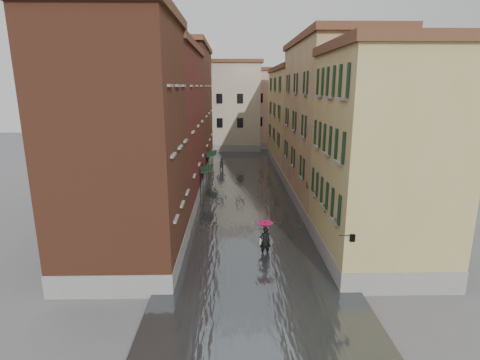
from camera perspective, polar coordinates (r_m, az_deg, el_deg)
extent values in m
plane|color=slate|center=(24.00, 1.67, -9.87)|extent=(120.00, 120.00, 0.00)
cube|color=#44494B|center=(36.23, 0.68, -1.34)|extent=(10.00, 60.00, 0.20)
cube|color=brown|center=(21.00, -17.42, 4.56)|extent=(6.00, 8.00, 13.00)
cube|color=#5A261C|center=(31.65, -11.94, 7.46)|extent=(6.00, 14.00, 12.50)
cube|color=brown|center=(46.36, -8.57, 10.56)|extent=(6.00, 16.00, 14.00)
cube|color=tan|center=(21.87, 20.72, 2.65)|extent=(6.00, 8.00, 11.50)
cube|color=tan|center=(32.12, 13.65, 7.91)|extent=(6.00, 14.00, 13.00)
cube|color=tan|center=(46.79, 8.97, 9.04)|extent=(6.00, 16.00, 11.50)
cube|color=beige|center=(60.02, -3.00, 10.99)|extent=(12.00, 9.00, 13.00)
cube|color=tan|center=(62.43, 5.50, 10.61)|extent=(10.00, 9.00, 12.00)
cube|color=black|center=(33.79, -5.07, 1.75)|extent=(1.09, 2.78, 0.31)
cylinder|color=black|center=(32.75, -6.05, -0.74)|extent=(0.06, 0.06, 2.80)
cylinder|color=black|center=(35.44, -5.69, 0.41)|extent=(0.06, 0.06, 2.80)
cube|color=black|center=(41.35, -4.36, 4.04)|extent=(1.09, 3.21, 0.31)
cylinder|color=black|center=(40.03, -5.17, 2.01)|extent=(0.06, 0.06, 2.80)
cylinder|color=black|center=(43.16, -4.89, 2.91)|extent=(0.06, 0.06, 2.80)
cylinder|color=black|center=(18.00, 15.83, -8.14)|extent=(0.60, 0.05, 0.05)
cube|color=black|center=(18.13, 16.73, -8.39)|extent=(0.22, 0.22, 0.35)
cube|color=beige|center=(18.13, 16.73, -8.39)|extent=(0.14, 0.14, 0.24)
cube|color=brown|center=(19.27, 14.83, -6.42)|extent=(0.22, 0.85, 0.18)
imported|color=#265926|center=(19.13, 14.91, -5.24)|extent=(0.59, 0.51, 0.66)
cube|color=brown|center=(21.39, 13.16, -4.25)|extent=(0.22, 0.85, 0.18)
imported|color=#265926|center=(21.27, 13.22, -3.18)|extent=(0.59, 0.51, 0.66)
cube|color=brown|center=(23.96, 11.56, -2.18)|extent=(0.22, 0.85, 0.18)
imported|color=#265926|center=(23.85, 11.61, -1.21)|extent=(0.59, 0.51, 0.66)
cube|color=brown|center=(26.07, 10.51, -0.80)|extent=(0.22, 0.85, 0.18)
imported|color=#265926|center=(25.97, 10.55, 0.10)|extent=(0.59, 0.51, 0.66)
cube|color=brown|center=(28.30, 9.57, 0.42)|extent=(0.22, 0.85, 0.18)
imported|color=#265926|center=(28.21, 9.61, 1.25)|extent=(0.59, 0.51, 0.66)
imported|color=black|center=(22.30, 3.82, -9.32)|extent=(0.75, 0.59, 1.80)
cube|color=#BAB39A|center=(22.30, 3.09, -9.16)|extent=(0.08, 0.30, 0.38)
cylinder|color=black|center=(22.12, 3.84, -8.25)|extent=(0.02, 0.02, 1.00)
cone|color=#B70C47|center=(21.91, 3.86, -6.87)|extent=(0.97, 0.97, 0.28)
imported|color=black|center=(43.81, -2.73, 2.34)|extent=(0.92, 0.78, 1.64)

